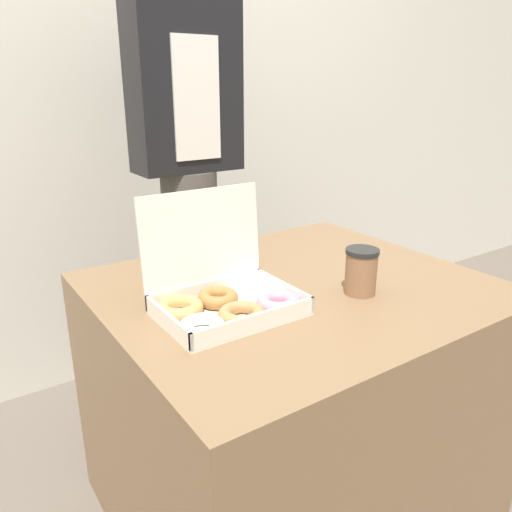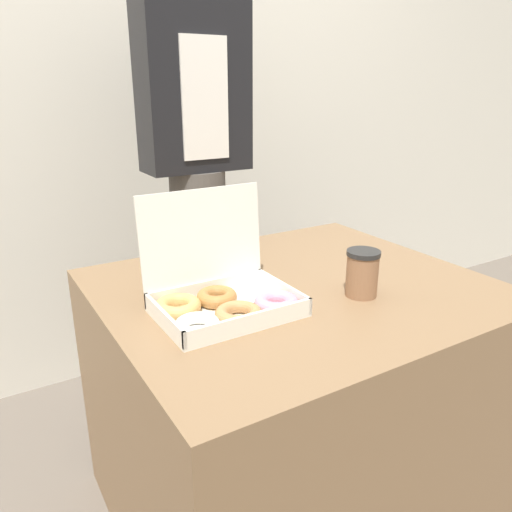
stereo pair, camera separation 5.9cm
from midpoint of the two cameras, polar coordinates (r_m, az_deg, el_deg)
ground_plane at (r=1.80m, az=4.89°, el=-26.14°), size 14.00×14.00×0.00m
wall_back at (r=2.26m, az=-11.99°, el=19.33°), size 10.00×0.05×2.60m
table at (r=1.55m, az=5.30°, el=-16.29°), size 1.02×0.89×0.75m
donut_box at (r=1.19m, az=-2.59°, el=-4.70°), size 0.35×0.26×0.28m
coffee_cup at (r=1.31m, az=13.32°, el=-1.92°), size 0.09×0.09×0.12m
person_customer at (r=1.83m, az=-5.91°, el=11.24°), size 0.37×0.22×1.83m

